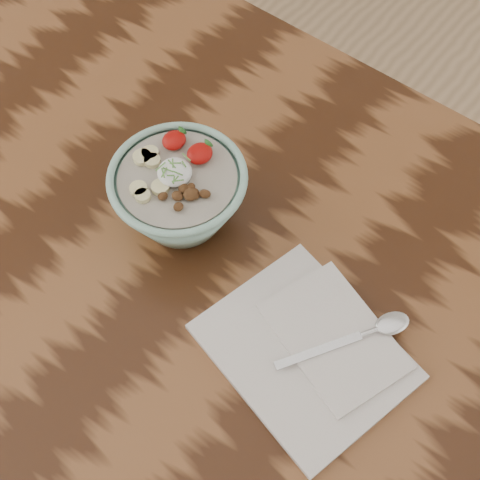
% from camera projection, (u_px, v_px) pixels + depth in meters
% --- Properties ---
extents(table, '(1.60, 0.90, 0.75)m').
position_uv_depth(table, '(196.00, 299.00, 0.95)').
color(table, '#361B0D').
rests_on(table, ground).
extents(breakfast_bowl, '(0.18, 0.18, 0.12)m').
position_uv_depth(breakfast_bowl, '(179.00, 194.00, 0.85)').
color(breakfast_bowl, '#8BBBAA').
rests_on(breakfast_bowl, table).
extents(napkin, '(0.27, 0.24, 0.01)m').
position_uv_depth(napkin, '(311.00, 348.00, 0.80)').
color(napkin, silver).
rests_on(napkin, table).
extents(spoon, '(0.11, 0.16, 0.01)m').
position_uv_depth(spoon, '(374.00, 330.00, 0.80)').
color(spoon, silver).
rests_on(spoon, napkin).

